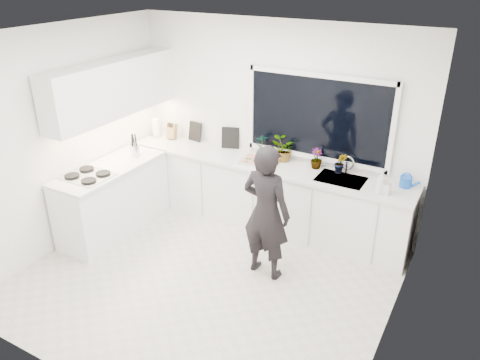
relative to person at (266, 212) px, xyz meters
The scene contains 25 objects.
floor 1.07m from the person, 139.23° to the right, with size 4.00×3.50×0.02m, color beige.
wall_back 1.51m from the person, 112.21° to the left, with size 4.00×0.02×2.70m, color white.
wall_left 2.64m from the person, 169.78° to the right, with size 0.02×3.50×2.70m, color white.
wall_right 1.64m from the person, 17.22° to the right, with size 0.02×3.50×2.70m, color white.
ceiling 2.04m from the person, 139.23° to the right, with size 4.00×3.50×0.02m, color white.
window 1.48m from the person, 86.90° to the left, with size 1.80×0.02×1.00m, color black.
base_cabinets_back 1.18m from the person, 118.18° to the left, with size 3.92×0.58×0.88m, color white.
base_cabinets_left 2.23m from the person, behind, with size 0.58×1.60×0.88m, color white.
countertop_back 1.12m from the person, 118.43° to the left, with size 3.94×0.62×0.04m, color silver.
countertop_left 2.21m from the person, behind, with size 0.62×1.60×0.04m, color silver.
upper_cabinets 2.56m from the person, behind, with size 0.34×2.10×0.70m, color white.
sink 1.12m from the person, 62.40° to the left, with size 0.58×0.42×0.14m, color silver.
faucet 1.32m from the person, 66.48° to the left, with size 0.03×0.03×0.22m, color silver.
stovetop 2.27m from the person, 168.35° to the right, with size 0.56×0.48×0.03m, color black.
person is the anchor object (origin of this frame).
pizza_tray 1.13m from the person, 120.73° to the left, with size 0.49×0.36×0.03m, color silver.
pizza 1.13m from the person, 120.73° to the left, with size 0.44×0.32×0.01m, color red.
watering_can 1.70m from the person, 42.82° to the left, with size 0.14×0.14×0.13m, color blue.
paper_towel_roll 2.63m from the person, 155.37° to the left, with size 0.11×0.11×0.26m, color white.
knife_block 2.42m from the person, 151.93° to the left, with size 0.13×0.10×0.22m, color #A47B4C.
utensil_crock 2.19m from the person, behind, with size 0.13×0.13×0.16m, color silver.
picture_frame_large 2.18m from the person, 145.25° to the left, with size 0.22×0.02×0.28m, color black.
picture_frame_small 1.72m from the person, 133.68° to the left, with size 0.25×0.02×0.30m, color black.
herb_plants 1.21m from the person, 101.01° to the left, with size 1.28×0.35×0.33m.
soap_bottles 1.36m from the person, 38.87° to the left, with size 0.19×0.16×0.29m.
Camera 1 is at (2.49, -3.63, 3.34)m, focal length 35.00 mm.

